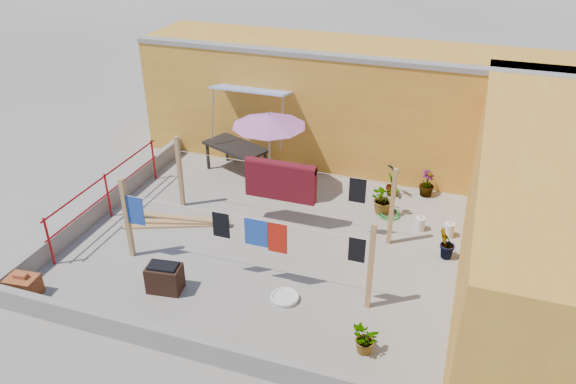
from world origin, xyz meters
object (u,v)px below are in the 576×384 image
(water_jug_b, at_px, (420,224))
(green_hose, at_px, (389,214))
(water_jug_a, at_px, (449,230))
(plant_back_a, at_px, (384,199))
(patio_umbrella, at_px, (269,121))
(outdoor_table, at_px, (236,148))
(brazier, at_px, (165,278))
(brick_stack, at_px, (23,286))
(white_basin, at_px, (285,297))

(water_jug_b, bearing_deg, green_hose, 151.16)
(water_jug_a, bearing_deg, plant_back_a, 160.38)
(green_hose, distance_m, plant_back_a, 0.38)
(patio_umbrella, xyz_separation_m, outdoor_table, (-1.23, 0.73, -1.21))
(patio_umbrella, distance_m, brazier, 4.61)
(water_jug_a, xyz_separation_m, water_jug_b, (-0.64, 0.06, -0.00))
(outdoor_table, distance_m, brick_stack, 6.28)
(outdoor_table, distance_m, green_hose, 4.41)
(water_jug_b, height_order, green_hose, water_jug_b)
(brazier, relative_size, plant_back_a, 0.94)
(brazier, height_order, plant_back_a, plant_back_a)
(brazier, xyz_separation_m, plant_back_a, (3.41, 4.22, 0.09))
(patio_umbrella, height_order, green_hose, patio_umbrella)
(brick_stack, distance_m, green_hose, 7.92)
(white_basin, distance_m, water_jug_b, 3.87)
(white_basin, xyz_separation_m, plant_back_a, (1.15, 3.76, 0.32))
(brick_stack, bearing_deg, brazier, 22.70)
(brazier, bearing_deg, water_jug_b, 40.73)
(brick_stack, bearing_deg, patio_umbrella, 60.67)
(brick_stack, distance_m, water_jug_b, 8.26)
(plant_back_a, bearing_deg, water_jug_b, -28.45)
(outdoor_table, height_order, plant_back_a, outdoor_table)
(patio_umbrella, xyz_separation_m, water_jug_a, (4.43, -0.60, -1.77))
(patio_umbrella, height_order, plant_back_a, patio_umbrella)
(patio_umbrella, height_order, brick_stack, patio_umbrella)
(brick_stack, distance_m, white_basin, 4.93)
(patio_umbrella, relative_size, water_jug_b, 6.21)
(water_jug_a, distance_m, water_jug_b, 0.64)
(brazier, bearing_deg, white_basin, 11.58)
(patio_umbrella, height_order, water_jug_a, patio_umbrella)
(white_basin, xyz_separation_m, green_hose, (1.32, 3.68, -0.01))
(green_hose, bearing_deg, white_basin, -109.70)
(water_jug_b, bearing_deg, brazier, -139.27)
(water_jug_a, distance_m, plant_back_a, 1.66)
(water_jug_a, relative_size, plant_back_a, 0.50)
(brazier, height_order, water_jug_b, brazier)
(outdoor_table, distance_m, water_jug_b, 5.22)
(outdoor_table, relative_size, plant_back_a, 2.58)
(white_basin, bearing_deg, green_hose, 70.30)
(patio_umbrella, height_order, white_basin, patio_umbrella)
(outdoor_table, distance_m, plant_back_a, 4.20)
(brazier, bearing_deg, patio_umbrella, 82.86)
(outdoor_table, height_order, brick_stack, outdoor_table)
(outdoor_table, height_order, water_jug_b, outdoor_table)
(white_basin, height_order, plant_back_a, plant_back_a)
(brick_stack, height_order, green_hose, brick_stack)
(white_basin, distance_m, plant_back_a, 3.95)
(brick_stack, relative_size, green_hose, 1.14)
(brazier, distance_m, plant_back_a, 5.43)
(outdoor_table, distance_m, white_basin, 5.45)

